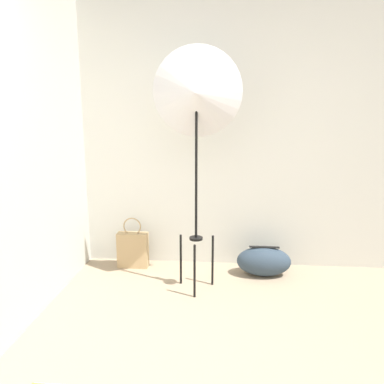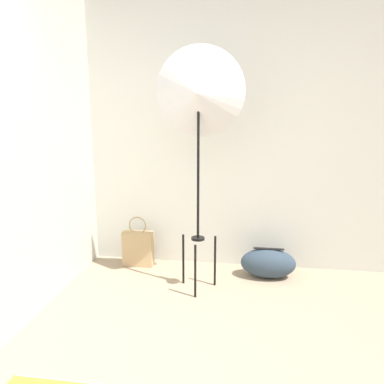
{
  "view_description": "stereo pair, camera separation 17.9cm",
  "coord_description": "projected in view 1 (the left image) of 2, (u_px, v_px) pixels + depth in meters",
  "views": [
    {
      "loc": [
        -0.01,
        -1.23,
        1.51
      ],
      "look_at": [
        -0.24,
        1.56,
        0.92
      ],
      "focal_mm": 35.0,
      "sensor_mm": 36.0,
      "label": 1
    },
    {
      "loc": [
        0.17,
        -1.2,
        1.51
      ],
      "look_at": [
        -0.24,
        1.56,
        0.92
      ],
      "focal_mm": 35.0,
      "sensor_mm": 36.0,
      "label": 2
    }
  ],
  "objects": [
    {
      "name": "wall_back",
      "position": [
        224.0,
        135.0,
        3.61
      ],
      "size": [
        8.0,
        0.05,
        2.6
      ],
      "color": "beige",
      "rests_on": "ground_plane"
    },
    {
      "name": "photo_umbrella",
      "position": [
        196.0,
        94.0,
        2.96
      ],
      "size": [
        0.74,
        0.32,
        2.05
      ],
      "color": "black",
      "rests_on": "ground_plane"
    },
    {
      "name": "duffel_bag",
      "position": [
        264.0,
        261.0,
        3.54
      ],
      "size": [
        0.51,
        0.28,
        0.28
      ],
      "color": "#2D3D4C",
      "rests_on": "ground_plane"
    },
    {
      "name": "tote_bag",
      "position": [
        133.0,
        249.0,
        3.72
      ],
      "size": [
        0.3,
        0.11,
        0.51
      ],
      "color": "tan",
      "rests_on": "ground_plane"
    }
  ]
}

